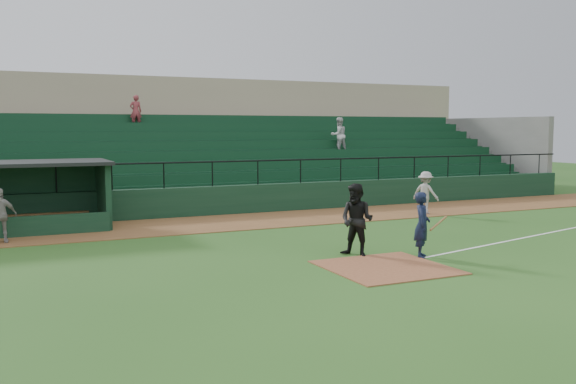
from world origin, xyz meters
name	(u,v)px	position (x,y,z in m)	size (l,w,h in m)	color
ground	(366,261)	(0.00, 0.00, 0.00)	(90.00, 90.00, 0.00)	#28531B
warning_track	(255,221)	(0.00, 8.00, 0.01)	(40.00, 4.00, 0.03)	brown
home_plate_dirt	(386,267)	(0.00, -1.00, 0.01)	(3.00, 3.00, 0.03)	brown
foul_line	(548,233)	(8.00, 1.20, 0.01)	(18.00, 0.09, 0.01)	white
stadium_structure	(193,153)	(0.00, 16.46, 2.30)	(38.00, 13.08, 6.40)	black
batter_at_plate	(422,225)	(1.64, -0.27, 0.91)	(1.17, 0.79, 1.82)	black
umpire	(357,220)	(0.09, 0.62, 1.01)	(0.99, 0.77, 2.03)	black
runner	(426,193)	(7.12, 6.82, 0.91)	(1.13, 0.65, 1.75)	#A7A19C
dugout_player_a	(0,215)	(-8.93, 6.91, 0.88)	(0.99, 0.41, 1.69)	gray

